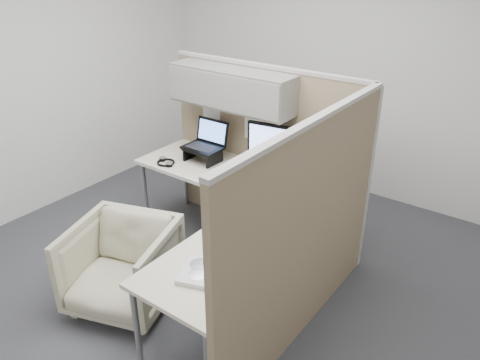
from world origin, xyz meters
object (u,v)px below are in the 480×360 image
Objects in this scene: office_chair at (122,262)px; keyboard at (252,189)px; desk at (233,205)px; monitor_left at (271,146)px.

office_chair is 1.17m from keyboard.
desk is 0.65m from monitor_left.
monitor_left is (-0.01, 0.56, 0.32)m from desk.
keyboard reaches higher than desk.
monitor_left reaches higher than office_chair.
monitor_left is 0.93× the size of keyboard.
office_chair is 1.51× the size of keyboard.
monitor_left is (0.46, 1.34, 0.63)m from office_chair.
desk is 0.96m from office_chair.
desk is at bearing -97.02° from monitor_left.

